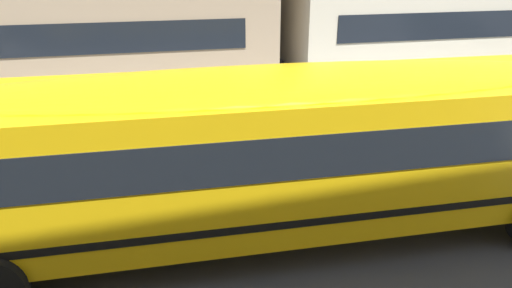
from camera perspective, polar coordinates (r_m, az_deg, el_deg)
name	(u,v)px	position (r m, az deg, el deg)	size (l,w,h in m)	color
ground_plane	(317,185)	(10.05, 7.67, -5.15)	(400.00, 400.00, 0.00)	#38383D
sidewalk_far	(248,93)	(16.57, -1.04, 6.39)	(120.00, 3.00, 0.01)	gray
lane_centreline	(317,185)	(10.05, 7.67, -5.13)	(110.00, 0.16, 0.01)	silver
school_bus	(261,144)	(7.53, 0.61, -0.01)	(13.27, 3.37, 2.95)	yellow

